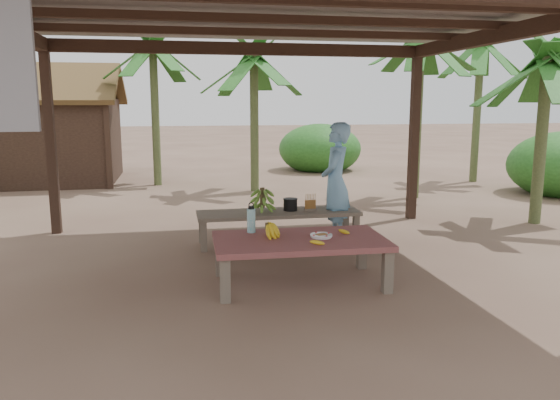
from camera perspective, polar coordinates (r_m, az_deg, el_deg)
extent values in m
plane|color=brown|center=(6.44, -1.21, -7.08)|extent=(80.00, 80.00, 0.00)
cube|color=black|center=(8.58, -22.85, 5.63)|extent=(0.13, 0.13, 2.70)
cube|color=black|center=(9.21, 13.82, 6.39)|extent=(0.13, 0.13, 2.70)
cube|color=black|center=(8.47, -3.96, 15.50)|extent=(5.80, 0.14, 0.18)
cube|color=black|center=(7.21, 22.14, 15.74)|extent=(0.14, 4.80, 0.18)
cube|color=slate|center=(6.24, -1.31, 19.49)|extent=(6.60, 5.60, 0.06)
cube|color=brown|center=(5.33, -5.76, -8.37)|extent=(0.10, 0.10, 0.44)
cube|color=brown|center=(5.67, 11.17, -7.38)|extent=(0.10, 0.10, 0.44)
cube|color=brown|center=(6.13, -6.28, -5.89)|extent=(0.10, 0.10, 0.44)
cube|color=brown|center=(6.43, 8.54, -5.20)|extent=(0.10, 0.10, 0.44)
cube|color=maroon|center=(5.76, 2.10, -4.31)|extent=(1.82, 1.04, 0.06)
cube|color=brown|center=(7.13, -7.98, -3.82)|extent=(0.08, 0.08, 0.40)
cube|color=brown|center=(7.51, 7.94, -3.09)|extent=(0.08, 0.08, 0.40)
cube|color=brown|center=(7.57, -8.17, -2.99)|extent=(0.08, 0.08, 0.40)
cube|color=brown|center=(7.94, 6.86, -2.35)|extent=(0.08, 0.08, 0.40)
cube|color=brown|center=(7.42, -0.15, -1.38)|extent=(2.20, 0.61, 0.05)
cylinder|color=white|center=(5.80, 4.33, -3.86)|extent=(0.22, 0.22, 0.01)
cylinder|color=white|center=(5.80, 4.33, -3.71)|extent=(0.24, 0.24, 0.02)
cube|color=brown|center=(5.80, 4.33, -3.65)|extent=(0.14, 0.11, 0.02)
ellipsoid|color=yellow|center=(5.51, 3.91, -4.46)|extent=(0.16, 0.09, 0.04)
ellipsoid|color=yellow|center=(5.99, 6.71, -3.30)|extent=(0.13, 0.13, 0.04)
cylinder|color=#3AAAB6|center=(5.99, -3.02, -2.17)|extent=(0.09, 0.09, 0.26)
cylinder|color=black|center=(5.96, -3.04, -0.80)|extent=(0.07, 0.07, 0.03)
torus|color=black|center=(5.96, -3.04, -0.51)|extent=(0.06, 0.01, 0.06)
cylinder|color=black|center=(7.46, 1.09, -0.49)|extent=(0.19, 0.19, 0.16)
imported|color=#6BA1CB|center=(7.57, 5.84, 1.87)|extent=(0.62, 0.71, 1.65)
cube|color=black|center=(14.52, -24.73, 5.65)|extent=(4.00, 3.00, 2.00)
cube|color=brown|center=(13.68, -26.01, 11.00)|extent=(4.40, 1.73, 1.00)
cube|color=brown|center=(15.33, -24.35, 10.93)|extent=(4.40, 1.73, 1.00)
cylinder|color=#596638|center=(11.28, 14.16, 8.34)|extent=(0.18, 0.18, 3.22)
cylinder|color=#596638|center=(11.82, -2.70, 7.91)|extent=(0.18, 0.18, 2.89)
cylinder|color=#596638|center=(12.99, -12.90, 8.65)|extent=(0.18, 0.18, 3.24)
cylinder|color=#596638|center=(9.50, 25.61, 5.49)|extent=(0.18, 0.18, 2.60)
cylinder|color=#596638|center=(14.04, 19.89, 8.53)|extent=(0.18, 0.18, 3.31)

